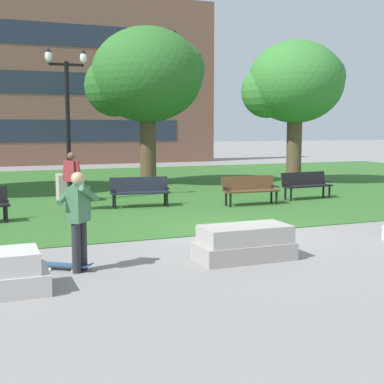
{
  "coord_description": "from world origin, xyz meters",
  "views": [
    {
      "loc": [
        -5.49,
        -10.98,
        2.46
      ],
      "look_at": [
        -1.69,
        -1.4,
        1.2
      ],
      "focal_mm": 50.0,
      "sensor_mm": 36.0,
      "label": 1
    }
  ],
  "objects_px": {
    "concrete_block_left": "(244,243)",
    "person_bystander_far_lawn": "(72,178)",
    "park_bench_near_right": "(140,190)",
    "lamp_post_center": "(69,171)",
    "park_bench_far_right": "(306,184)",
    "person_skateboarder": "(79,215)",
    "park_bench_far_left": "(250,188)",
    "skateboard": "(64,265)"
  },
  "relations": [
    {
      "from": "concrete_block_left",
      "to": "park_bench_far_right",
      "type": "relative_size",
      "value": 0.98
    },
    {
      "from": "park_bench_far_left",
      "to": "park_bench_far_right",
      "type": "bearing_deg",
      "value": 13.01
    },
    {
      "from": "person_skateboarder",
      "to": "park_bench_near_right",
      "type": "distance_m",
      "value": 7.36
    },
    {
      "from": "person_skateboarder",
      "to": "lamp_post_center",
      "type": "bearing_deg",
      "value": 82.24
    },
    {
      "from": "park_bench_far_left",
      "to": "lamp_post_center",
      "type": "bearing_deg",
      "value": 150.8
    },
    {
      "from": "park_bench_far_right",
      "to": "lamp_post_center",
      "type": "xyz_separation_m",
      "value": [
        -7.59,
        2.31,
        0.48
      ]
    },
    {
      "from": "concrete_block_left",
      "to": "park_bench_near_right",
      "type": "bearing_deg",
      "value": 90.05
    },
    {
      "from": "concrete_block_left",
      "to": "park_bench_far_right",
      "type": "xyz_separation_m",
      "value": [
        5.77,
        6.67,
        0.23
      ]
    },
    {
      "from": "skateboard",
      "to": "park_bench_far_left",
      "type": "xyz_separation_m",
      "value": [
        6.57,
        5.62,
        0.45
      ]
    },
    {
      "from": "park_bench_far_left",
      "to": "lamp_post_center",
      "type": "relative_size",
      "value": 0.37
    },
    {
      "from": "person_skateboarder",
      "to": "skateboard",
      "type": "bearing_deg",
      "value": 141.11
    },
    {
      "from": "park_bench_near_right",
      "to": "concrete_block_left",
      "type": "bearing_deg",
      "value": -89.95
    },
    {
      "from": "park_bench_far_right",
      "to": "park_bench_near_right",
      "type": "bearing_deg",
      "value": 176.78
    },
    {
      "from": "person_bystander_far_lawn",
      "to": "concrete_block_left",
      "type": "bearing_deg",
      "value": -73.46
    },
    {
      "from": "person_skateboarder",
      "to": "park_bench_far_right",
      "type": "bearing_deg",
      "value": 36.02
    },
    {
      "from": "park_bench_far_right",
      "to": "lamp_post_center",
      "type": "bearing_deg",
      "value": 163.04
    },
    {
      "from": "person_skateboarder",
      "to": "person_bystander_far_lawn",
      "type": "relative_size",
      "value": 1.0
    },
    {
      "from": "park_bench_far_right",
      "to": "skateboard",
      "type": "bearing_deg",
      "value": -145.52
    },
    {
      "from": "park_bench_far_left",
      "to": "park_bench_far_right",
      "type": "relative_size",
      "value": 0.99
    },
    {
      "from": "concrete_block_left",
      "to": "park_bench_far_left",
      "type": "relative_size",
      "value": 1.0
    },
    {
      "from": "person_skateboarder",
      "to": "concrete_block_left",
      "type": "bearing_deg",
      "value": -5.52
    },
    {
      "from": "concrete_block_left",
      "to": "person_skateboarder",
      "type": "relative_size",
      "value": 1.05
    },
    {
      "from": "park_bench_far_left",
      "to": "person_bystander_far_lawn",
      "type": "bearing_deg",
      "value": 171.13
    },
    {
      "from": "person_skateboarder",
      "to": "person_bystander_far_lawn",
      "type": "distance_m",
      "value": 6.72
    },
    {
      "from": "person_skateboarder",
      "to": "park_bench_far_left",
      "type": "height_order",
      "value": "person_skateboarder"
    },
    {
      "from": "park_bench_near_right",
      "to": "park_bench_far_left",
      "type": "bearing_deg",
      "value": -14.9
    },
    {
      "from": "skateboard",
      "to": "lamp_post_center",
      "type": "relative_size",
      "value": 0.19
    },
    {
      "from": "concrete_block_left",
      "to": "park_bench_far_left",
      "type": "xyz_separation_m",
      "value": [
        3.33,
        6.11,
        0.23
      ]
    },
    {
      "from": "park_bench_near_right",
      "to": "lamp_post_center",
      "type": "height_order",
      "value": "lamp_post_center"
    },
    {
      "from": "lamp_post_center",
      "to": "person_bystander_far_lawn",
      "type": "xyz_separation_m",
      "value": [
        -0.25,
        -2.04,
        -0.04
      ]
    },
    {
      "from": "park_bench_near_right",
      "to": "lamp_post_center",
      "type": "bearing_deg",
      "value": 132.33
    },
    {
      "from": "concrete_block_left",
      "to": "person_skateboarder",
      "type": "xyz_separation_m",
      "value": [
        -3.0,
        0.29,
        0.67
      ]
    },
    {
      "from": "person_bystander_far_lawn",
      "to": "skateboard",
      "type": "bearing_deg",
      "value": -100.32
    },
    {
      "from": "concrete_block_left",
      "to": "person_skateboarder",
      "type": "height_order",
      "value": "person_skateboarder"
    },
    {
      "from": "concrete_block_left",
      "to": "person_bystander_far_lawn",
      "type": "distance_m",
      "value": 7.28
    },
    {
      "from": "park_bench_near_right",
      "to": "park_bench_far_right",
      "type": "height_order",
      "value": "same"
    },
    {
      "from": "park_bench_far_left",
      "to": "park_bench_near_right",
      "type": "bearing_deg",
      "value": 165.1
    },
    {
      "from": "skateboard",
      "to": "park_bench_far_right",
      "type": "bearing_deg",
      "value": 34.48
    },
    {
      "from": "concrete_block_left",
      "to": "park_bench_far_right",
      "type": "distance_m",
      "value": 8.82
    },
    {
      "from": "concrete_block_left",
      "to": "person_skateboarder",
      "type": "distance_m",
      "value": 3.09
    },
    {
      "from": "park_bench_near_right",
      "to": "lamp_post_center",
      "type": "distance_m",
      "value": 2.73
    },
    {
      "from": "person_skateboarder",
      "to": "lamp_post_center",
      "type": "relative_size",
      "value": 0.35
    }
  ]
}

